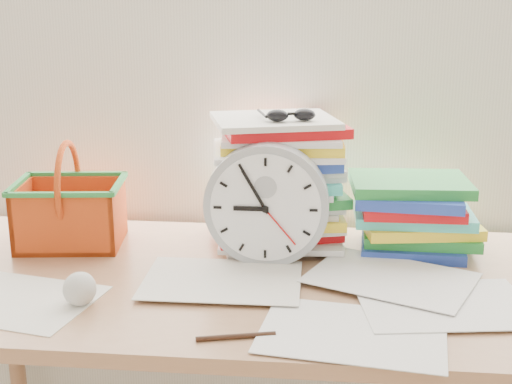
# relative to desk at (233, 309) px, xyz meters

# --- Properties ---
(curtain) EXTENTS (2.40, 0.01, 2.50)m
(curtain) POSITION_rel_desk_xyz_m (0.00, 0.38, 0.62)
(curtain) COLOR white
(curtain) RESTS_ON room_shell
(desk) EXTENTS (1.40, 0.70, 0.75)m
(desk) POSITION_rel_desk_xyz_m (0.00, 0.00, 0.00)
(desk) COLOR #A2704C
(desk) RESTS_ON ground
(paper_stack) EXTENTS (0.35, 0.31, 0.31)m
(paper_stack) POSITION_rel_desk_xyz_m (0.08, 0.22, 0.23)
(paper_stack) COLOR white
(paper_stack) RESTS_ON desk
(clock) EXTENTS (0.27, 0.05, 0.27)m
(clock) POSITION_rel_desk_xyz_m (0.06, 0.09, 0.21)
(clock) COLOR #9DA2A6
(clock) RESTS_ON desk
(sunglasses) EXTENTS (0.15, 0.14, 0.03)m
(sunglasses) POSITION_rel_desk_xyz_m (0.11, 0.17, 0.40)
(sunglasses) COLOR black
(sunglasses) RESTS_ON paper_stack
(book_stack) EXTENTS (0.29, 0.22, 0.17)m
(book_stack) POSITION_rel_desk_xyz_m (0.40, 0.20, 0.16)
(book_stack) COLOR white
(book_stack) RESTS_ON desk
(basket) EXTENTS (0.27, 0.22, 0.25)m
(basket) POSITION_rel_desk_xyz_m (-0.41, 0.16, 0.20)
(basket) COLOR #E95316
(basket) RESTS_ON desk
(crumpled_ball) EXTENTS (0.07, 0.07, 0.07)m
(crumpled_ball) POSITION_rel_desk_xyz_m (-0.28, -0.17, 0.11)
(crumpled_ball) COLOR silver
(crumpled_ball) RESTS_ON desk
(pen) EXTENTS (0.14, 0.04, 0.01)m
(pen) POSITION_rel_desk_xyz_m (0.04, -0.28, 0.08)
(pen) COLOR black
(pen) RESTS_ON desk
(scattered_papers) EXTENTS (1.26, 0.42, 0.02)m
(scattered_papers) POSITION_rel_desk_xyz_m (0.00, 0.00, 0.08)
(scattered_papers) COLOR white
(scattered_papers) RESTS_ON desk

